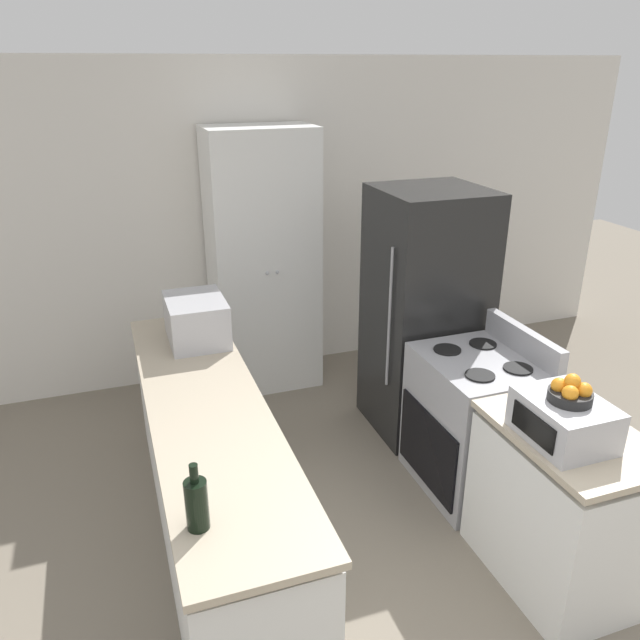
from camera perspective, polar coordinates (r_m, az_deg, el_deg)
name	(u,v)px	position (r m, az deg, el deg)	size (l,w,h in m)	color
wall_back	(257,223)	(5.28, -5.82, 8.78)	(7.00, 0.06, 2.60)	silver
counter_left	(212,477)	(3.59, -9.85, -13.94)	(0.60, 2.57, 0.89)	silver
counter_right	(560,509)	(3.55, 21.06, -15.79)	(0.60, 0.86, 0.89)	silver
pantry_cabinet	(263,263)	(5.04, -5.22, 5.25)	(0.83, 0.56, 2.11)	white
stove	(475,422)	(4.08, 13.95, -9.06)	(0.66, 0.76, 1.05)	#9E9EA3
refrigerator	(425,314)	(4.49, 9.57, 0.57)	(0.74, 0.71, 1.78)	black
microwave	(197,320)	(4.03, -11.21, 0.02)	(0.37, 0.47, 0.28)	#B2B2B7
wine_bottle	(197,503)	(2.50, -11.21, -16.12)	(0.09, 0.09, 0.29)	black
toaster_oven	(564,420)	(3.16, 21.40, -8.51)	(0.35, 0.42, 0.21)	#B2B2B7
fruit_bowl	(571,391)	(3.09, 21.95, -6.07)	(0.20, 0.20, 0.14)	black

